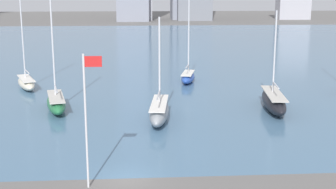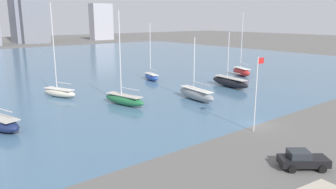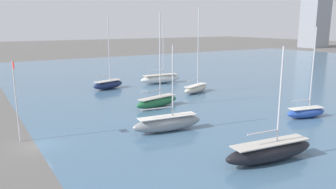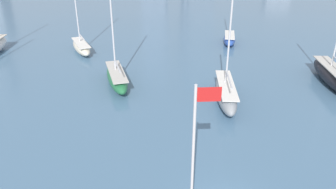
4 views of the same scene
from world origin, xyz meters
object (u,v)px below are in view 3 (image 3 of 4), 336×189
sailboat_cream (196,88)px  sailboat_white (161,79)px  sailboat_blue (306,112)px  sailboat_black (270,151)px  flag_pole (16,98)px  sailboat_green (157,101)px  sailboat_navy (108,84)px  sailboat_gray (168,123)px

sailboat_cream → sailboat_white: sailboat_cream is taller
sailboat_blue → sailboat_black: (7.72, -16.08, 0.15)m
flag_pole → sailboat_green: bearing=105.0°
sailboat_navy → sailboat_cream: size_ratio=0.92×
sailboat_navy → sailboat_blue: 37.88m
sailboat_gray → sailboat_blue: 20.25m
sailboat_gray → sailboat_blue: sailboat_blue is taller
sailboat_green → sailboat_cream: bearing=103.8°
flag_pole → sailboat_black: bearing=46.6°
sailboat_navy → sailboat_green: (18.27, 1.01, -0.02)m
flag_pole → sailboat_navy: sailboat_navy is taller
sailboat_navy → sailboat_gray: bearing=-23.6°
sailboat_gray → sailboat_white: sailboat_white is taller
flag_pole → sailboat_blue: size_ratio=0.73×
sailboat_green → sailboat_blue: bearing=29.6°
flag_pole → sailboat_gray: bearing=70.8°
flag_pole → sailboat_gray: (5.53, 15.90, -3.98)m
sailboat_cream → sailboat_white: bearing=161.2°
sailboat_navy → sailboat_green: bearing=-12.9°
sailboat_green → sailboat_white: sailboat_green is taller
sailboat_navy → sailboat_green: 18.30m
sailboat_blue → sailboat_white: size_ratio=0.96×
sailboat_gray → sailboat_cream: 23.93m
sailboat_gray → sailboat_blue: size_ratio=0.84×
sailboat_gray → sailboat_green: bearing=162.7°
sailboat_navy → sailboat_blue: bearing=8.4°
flag_pole → sailboat_cream: size_ratio=0.57×
sailboat_navy → sailboat_black: bearing=-16.6°
sailboat_blue → sailboat_cream: bearing=-159.8°
sailboat_navy → sailboat_blue: sailboat_navy is taller
sailboat_cream → sailboat_green: 13.29m
sailboat_gray → sailboat_cream: bearing=141.9°
sailboat_black → sailboat_white: bearing=170.2°
sailboat_gray → sailboat_blue: bearing=82.0°
sailboat_navy → flag_pole: bearing=-55.8°
flag_pole → sailboat_cream: sailboat_cream is taller
flag_pole → sailboat_blue: sailboat_blue is taller
flag_pole → sailboat_white: 40.28m
sailboat_black → sailboat_cream: bearing=162.9°
sailboat_navy → sailboat_green: sailboat_navy is taller
sailboat_green → flag_pole: bearing=-87.6°
sailboat_cream → sailboat_gray: bearing=-66.1°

